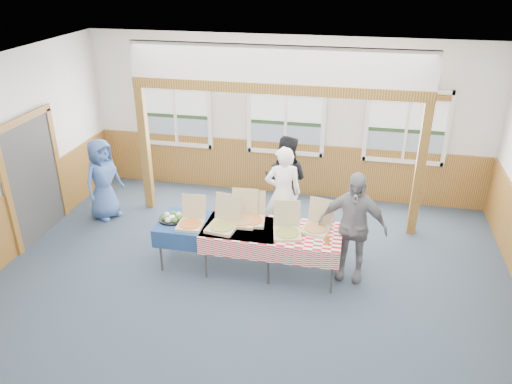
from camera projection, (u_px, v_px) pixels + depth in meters
floor at (247, 290)px, 7.45m from camera, size 8.00×8.00×0.00m
ceiling at (245, 76)px, 6.07m from camera, size 8.00×8.00×0.00m
wall_back at (286, 118)px, 9.85m from camera, size 8.00×0.00×8.00m
wainscot_back at (285, 168)px, 10.28m from camera, size 7.98×0.05×1.10m
wainscot_left at (5, 230)px, 7.96m from camera, size 0.05×6.98×1.10m
cased_opening at (33, 179)px, 8.53m from camera, size 0.06×1.30×2.10m
window_left at (175, 108)px, 10.21m from camera, size 1.56×0.10×1.46m
window_mid at (286, 115)px, 9.78m from camera, size 1.56×0.10×1.46m
window_right at (407, 123)px, 9.34m from camera, size 1.56×0.10×1.46m
post_left at (145, 149)px, 9.43m from camera, size 0.15×0.15×2.40m
post_right at (420, 171)px, 8.49m from camera, size 0.15×0.15×2.40m
cross_beam at (277, 88)px, 8.40m from camera, size 5.15×0.18×0.18m
table_left at (218, 228)px, 7.74m from camera, size 1.92×0.90×0.76m
table_right at (272, 233)px, 7.59m from camera, size 2.17×1.09×0.76m
pizza_box_a at (191, 221)px, 7.67m from camera, size 0.40×0.49×0.42m
pizza_box_b at (242, 218)px, 7.76m from camera, size 0.44×0.53×0.46m
pizza_box_c at (223, 224)px, 7.59m from camera, size 0.49×0.57×0.46m
pizza_box_d at (252, 218)px, 7.77m from camera, size 0.45×0.52×0.43m
pizza_box_e at (287, 230)px, 7.42m from camera, size 0.49×0.56×0.44m
pizza_box_f at (317, 226)px, 7.54m from camera, size 0.48×0.55×0.43m
veggie_tray at (172, 218)px, 7.84m from camera, size 0.43×0.43×0.10m
drink_glass at (327, 240)px, 7.15m from camera, size 0.07×0.07×0.15m
woman_white at (283, 194)px, 8.48m from camera, size 0.70×0.54×1.70m
woman_black at (285, 181)px, 8.98m from camera, size 0.93×0.79×1.70m
man_blue at (103, 179)px, 9.21m from camera, size 0.75×0.89×1.55m
person_grey at (352, 226)px, 7.42m from camera, size 1.07×0.55×1.75m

